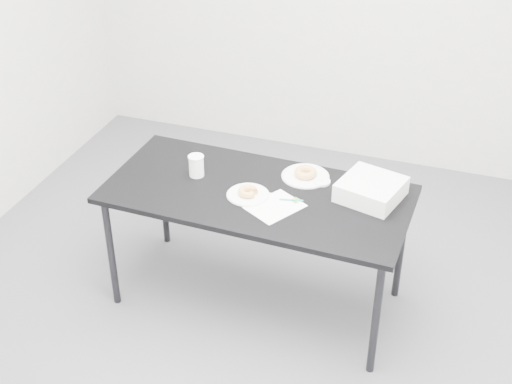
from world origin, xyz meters
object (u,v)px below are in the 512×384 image
(table, at_px, (257,201))
(coffee_cup, at_px, (196,166))
(plate_far, at_px, (305,176))
(donut_near, at_px, (248,191))
(bakery_box, at_px, (371,189))
(pen, at_px, (291,200))
(plate_near, at_px, (248,195))
(donut_far, at_px, (306,172))
(scorecard, at_px, (275,207))

(table, distance_m, coffee_cup, 0.38)
(plate_far, distance_m, coffee_cup, 0.59)
(table, relative_size, donut_near, 15.53)
(bakery_box, bearing_deg, coffee_cup, -159.68)
(plate_far, bearing_deg, table, -130.83)
(table, distance_m, pen, 0.21)
(plate_near, xyz_separation_m, coffee_cup, (-0.33, 0.10, 0.05))
(donut_near, bearing_deg, plate_far, 50.54)
(table, xyz_separation_m, bakery_box, (0.57, 0.14, 0.10))
(table, xyz_separation_m, coffee_cup, (-0.36, 0.05, 0.12))
(donut_far, bearing_deg, coffee_cup, -162.35)
(plate_far, relative_size, coffee_cup, 2.14)
(plate_near, distance_m, bakery_box, 0.63)
(donut_far, height_order, coffee_cup, coffee_cup)
(donut_far, bearing_deg, scorecard, -101.18)
(donut_far, relative_size, coffee_cup, 1.01)
(plate_near, xyz_separation_m, donut_near, (0.00, 0.00, 0.02))
(pen, bearing_deg, bakery_box, 10.94)
(donut_far, xyz_separation_m, bakery_box, (0.37, -0.09, 0.02))
(pen, distance_m, donut_far, 0.25)
(scorecard, xyz_separation_m, pen, (0.06, 0.08, 0.01))
(pen, relative_size, coffee_cup, 1.01)
(table, height_order, bakery_box, bakery_box)
(plate_near, bearing_deg, coffee_cup, 163.02)
(plate_near, relative_size, donut_far, 1.83)
(table, relative_size, donut_far, 13.32)
(pen, xyz_separation_m, coffee_cup, (-0.56, 0.08, 0.05))
(plate_near, height_order, donut_near, donut_near)
(table, bearing_deg, donut_far, 50.91)
(pen, relative_size, donut_near, 1.17)
(donut_near, xyz_separation_m, plate_far, (0.23, 0.28, -0.02))
(scorecard, relative_size, bakery_box, 0.89)
(plate_far, relative_size, donut_far, 2.13)
(scorecard, height_order, donut_far, donut_far)
(scorecard, distance_m, plate_far, 0.34)
(pen, bearing_deg, table, 159.69)
(pen, height_order, donut_far, donut_far)
(bakery_box, bearing_deg, table, -151.34)
(plate_near, relative_size, coffee_cup, 1.84)
(plate_near, height_order, bakery_box, bakery_box)
(pen, xyz_separation_m, donut_near, (-0.23, -0.03, 0.02))
(pen, distance_m, bakery_box, 0.41)
(plate_far, height_order, donut_far, donut_far)
(donut_near, distance_m, donut_far, 0.36)
(plate_near, height_order, coffee_cup, coffee_cup)
(plate_near, bearing_deg, scorecard, -17.68)
(table, relative_size, scorecard, 6.14)
(pen, bearing_deg, plate_near, 173.55)
(table, bearing_deg, pen, -5.62)
(pen, distance_m, donut_near, 0.23)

